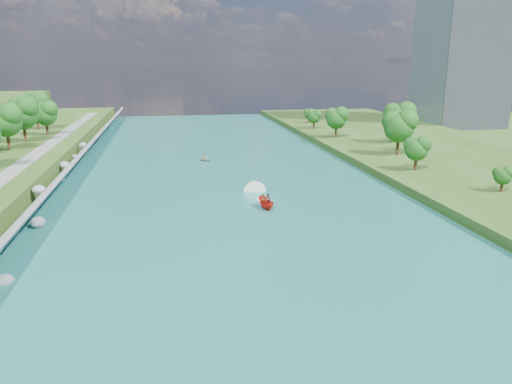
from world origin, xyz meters
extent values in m
plane|color=#2D5119|center=(0.00, 0.00, 0.00)|extent=(260.00, 260.00, 0.00)
cube|color=#1B6A69|center=(0.00, 20.00, 0.05)|extent=(55.00, 240.00, 0.10)
cube|color=slate|center=(-25.85, 20.00, 1.80)|extent=(3.54, 236.00, 4.05)
ellipsoid|color=gray|center=(-24.18, -5.35, 0.12)|extent=(1.65, 1.98, 1.22)
ellipsoid|color=gray|center=(-24.98, 11.17, 0.61)|extent=(1.83, 2.31, 1.38)
ellipsoid|color=gray|center=(-26.40, 19.24, 2.85)|extent=(1.78, 2.02, 1.24)
ellipsoid|color=gray|center=(-25.86, 31.34, 1.43)|extent=(1.00, 1.01, 0.67)
ellipsoid|color=gray|center=(-26.68, 38.92, 2.35)|extent=(1.90, 1.63, 1.28)
ellipsoid|color=gray|center=(-26.33, 48.08, 2.21)|extent=(1.12, 1.10, 0.70)
ellipsoid|color=gray|center=(-26.29, 57.22, 2.88)|extent=(1.52, 1.60, 1.21)
cube|color=gray|center=(82.50, 95.00, 30.00)|extent=(22.00, 22.00, 60.00)
ellipsoid|color=#165115|center=(-38.80, 50.41, 8.72)|extent=(6.26, 6.26, 10.43)
ellipsoid|color=#165115|center=(-38.19, 59.85, 9.17)|extent=(6.81, 6.81, 11.35)
ellipsoid|color=#165115|center=(-35.88, 69.78, 8.12)|extent=(5.54, 5.54, 9.24)
ellipsoid|color=#165115|center=(-40.46, 80.90, 9.07)|extent=(6.68, 6.68, 11.13)
ellipsoid|color=#165115|center=(39.53, 11.61, 3.75)|extent=(2.70, 2.70, 4.50)
ellipsoid|color=#165115|center=(34.20, 27.72, 5.07)|extent=(4.28, 4.28, 7.14)
ellipsoid|color=#165115|center=(37.75, 42.32, 6.89)|extent=(6.46, 6.46, 10.77)
ellipsoid|color=#165115|center=(44.47, 56.48, 7.10)|extent=(6.73, 6.73, 11.21)
ellipsoid|color=#165115|center=(33.04, 67.14, 5.97)|extent=(5.36, 5.36, 8.94)
ellipsoid|color=#165115|center=(32.42, 84.52, 4.68)|extent=(3.82, 3.82, 6.37)
ellipsoid|color=#165115|center=(34.78, 98.07, 4.09)|extent=(3.11, 3.11, 5.18)
imported|color=red|center=(4.66, 14.04, 0.90)|extent=(2.15, 4.31, 1.59)
imported|color=#66605B|center=(4.26, 13.64, 1.36)|extent=(0.69, 0.47, 1.83)
imported|color=#66605B|center=(5.16, 14.54, 1.24)|extent=(0.82, 0.66, 1.58)
cube|color=white|center=(4.66, 17.04, 0.13)|extent=(0.90, 5.00, 0.06)
imported|color=#919599|center=(-1.12, 49.78, 0.42)|extent=(3.71, 3.82, 0.65)
imported|color=#66605B|center=(-1.12, 49.78, 1.05)|extent=(0.74, 0.54, 1.40)
camera|label=1|loc=(-8.41, -51.95, 20.17)|focal=35.00mm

